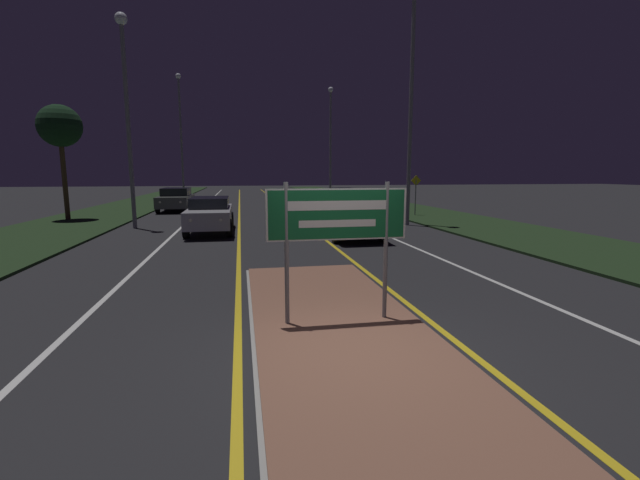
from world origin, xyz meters
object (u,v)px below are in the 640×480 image
highway_sign (337,222)px  car_approaching_0 (210,214)px  car_approaching_1 (176,199)px  streetlight_left_near (126,94)px  warning_sign (416,191)px  car_receding_0 (350,218)px  streetlight_right_far (331,134)px  streetlight_right_near (412,74)px  car_receding_1 (342,197)px  streetlight_left_far (181,126)px

highway_sign → car_approaching_0: 12.21m
highway_sign → car_approaching_1: 23.47m
streetlight_left_near → car_approaching_0: (3.46, -2.00, -5.05)m
streetlight_left_near → car_approaching_1: size_ratio=1.90×
warning_sign → car_receding_0: bearing=-128.4°
highway_sign → streetlight_right_far: 33.10m
car_receding_0 → warning_sign: 9.24m
streetlight_right_near → car_approaching_1: size_ratio=2.23×
car_receding_0 → warning_sign: bearing=51.6°
streetlight_left_near → streetlight_right_near: size_ratio=0.85×
streetlight_left_near → car_receding_1: (11.75, 8.86, -5.06)m
streetlight_right_far → car_approaching_0: (-9.42, -20.29, -5.14)m
car_receding_0 → car_approaching_1: bearing=122.0°
streetlight_left_near → warning_sign: 15.51m
warning_sign → streetlight_left_far: bearing=130.3°
highway_sign → car_receding_1: 23.40m
streetlight_left_near → car_approaching_0: streetlight_left_near is taller
streetlight_right_near → car_receding_0: bearing=-138.0°
streetlight_left_near → warning_sign: streetlight_left_near is taller
streetlight_right_far → car_receding_1: streetlight_right_far is taller
car_receding_0 → car_receding_1: size_ratio=1.03×
streetlight_left_far → car_receding_1: 17.72m
car_approaching_0 → streetlight_left_near: bearing=149.9°
highway_sign → streetlight_right_near: (6.35, 12.74, 5.22)m
streetlight_left_near → streetlight_left_far: streetlight_left_far is taller
car_receding_1 → highway_sign: bearing=-103.7°
car_approaching_1 → warning_sign: size_ratio=2.13×
highway_sign → streetlight_left_far: bearing=100.8°
car_approaching_0 → car_receding_0: bearing=-24.0°
streetlight_left_far → streetlight_right_far: 13.41m
streetlight_left_far → streetlight_right_near: 25.11m
streetlight_left_near → car_approaching_0: 6.44m
car_approaching_1 → streetlight_left_far: bearing=94.5°
streetlight_right_near → car_approaching_0: size_ratio=2.21×
highway_sign → streetlight_left_far: size_ratio=0.20×
streetlight_right_near → car_receding_1: bearing=94.7°
streetlight_left_near → streetlight_right_near: 12.66m
car_receding_0 → car_approaching_1: size_ratio=0.94×
car_approaching_1 → streetlight_right_far: bearing=37.3°
streetlight_left_far → streetlight_right_near: bearing=-59.1°
car_receding_0 → warning_sign: warning_sign is taller
car_approaching_0 → streetlight_right_far: bearing=65.1°
highway_sign → car_approaching_0: size_ratio=0.46×
car_receding_0 → car_receding_1: 13.59m
warning_sign → streetlight_right_near: bearing=-117.6°
streetlight_right_far → warning_sign: size_ratio=4.43×
car_receding_1 → car_approaching_0: size_ratio=0.91×
streetlight_right_near → streetlight_right_far: streetlight_right_near is taller
highway_sign → warning_sign: 18.66m
highway_sign → car_receding_0: 9.86m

